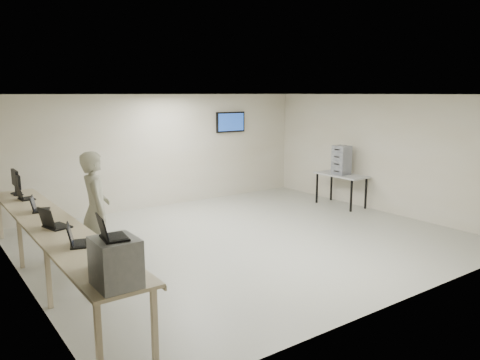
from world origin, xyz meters
TOP-DOWN VIEW (x-y plane):
  - room at (0.03, 0.06)m, footprint 8.01×7.01m
  - workbench at (-3.59, 0.00)m, footprint 0.76×6.00m
  - equipment_box at (-3.65, -2.75)m, footprint 0.42×0.48m
  - laptop_on_box at (-3.70, -2.75)m, footprint 0.31×0.35m
  - laptop_0 at (-3.60, -2.24)m, footprint 0.37×0.43m
  - laptop_1 at (-3.60, -1.22)m, footprint 0.41×0.44m
  - laptop_2 at (-3.64, -0.22)m, footprint 0.41×0.45m
  - laptop_3 at (-3.59, 0.93)m, footprint 0.38×0.40m
  - laptop_4 at (-3.60, 2.00)m, footprint 0.29×0.34m
  - monitor_near at (-3.60, 2.46)m, footprint 0.18×0.41m
  - monitor_far at (-3.60, 2.67)m, footprint 0.21×0.47m
  - soldier at (-2.85, 0.24)m, footprint 0.58×0.77m
  - side_table at (3.60, 0.83)m, footprint 0.63×1.36m
  - storage_bins at (3.58, 0.83)m, footprint 0.34×0.38m

SIDE VIEW (x-z plane):
  - side_table at x=3.60m, z-range 0.33..1.15m
  - workbench at x=-3.59m, z-range 0.38..1.28m
  - soldier at x=-2.85m, z-range 0.00..1.92m
  - laptop_4 at x=-3.60m, z-range 0.84..1.09m
  - laptop_3 at x=-3.59m, z-range 0.84..1.10m
  - laptop_1 at x=-3.60m, z-range 0.83..1.12m
  - laptop_2 at x=-3.64m, z-range 0.83..1.13m
  - laptop_0 at x=-3.60m, z-range 0.82..1.14m
  - monitor_near at x=-3.60m, z-range 0.94..1.34m
  - equipment_box at x=-3.65m, z-range 0.90..1.40m
  - storage_bins at x=3.58m, z-range 0.81..1.54m
  - monitor_far at x=-3.60m, z-range 0.95..1.41m
  - room at x=0.03m, z-range 0.01..2.82m
  - laptop_on_box at x=-3.70m, z-range 1.34..1.59m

